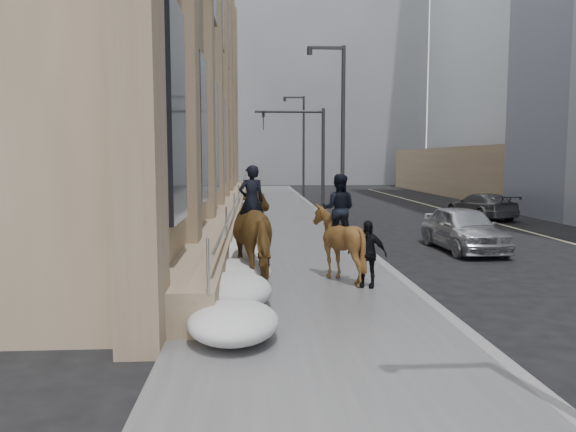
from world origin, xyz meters
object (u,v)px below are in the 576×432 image
at_px(mounted_horse_right, 338,237).
at_px(car_grey, 481,206).
at_px(mounted_horse_left, 261,233).
at_px(pedestrian, 367,254).
at_px(car_silver, 463,228).

height_order(mounted_horse_right, car_grey, mounted_horse_right).
distance_m(mounted_horse_left, pedestrian, 2.56).
bearing_deg(pedestrian, car_silver, 73.89).
bearing_deg(pedestrian, mounted_horse_right, 145.26).
xyz_separation_m(car_silver, car_grey, (4.66, 9.83, -0.09)).
xyz_separation_m(pedestrian, car_grey, (9.06, 15.43, -0.24)).
bearing_deg(car_silver, pedestrian, -130.14).
bearing_deg(mounted_horse_left, car_silver, -160.32).
xyz_separation_m(mounted_horse_right, pedestrian, (0.54, -0.83, -0.28)).
relative_size(mounted_horse_left, car_grey, 0.65).
bearing_deg(pedestrian, mounted_horse_left, -173.16).
relative_size(mounted_horse_right, pedestrian, 1.67).
height_order(pedestrian, car_silver, pedestrian).
height_order(mounted_horse_left, car_silver, mounted_horse_left).
relative_size(mounted_horse_left, car_silver, 0.67).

